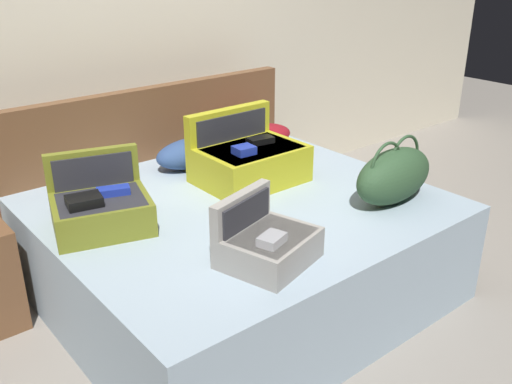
{
  "coord_description": "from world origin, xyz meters",
  "views": [
    {
      "loc": [
        -1.64,
        -1.73,
        1.77
      ],
      "look_at": [
        0.0,
        0.27,
        0.65
      ],
      "focal_mm": 40.05,
      "sensor_mm": 36.0,
      "label": 1
    }
  ],
  "objects": [
    {
      "name": "ground_plane",
      "position": [
        0.0,
        0.0,
        0.0
      ],
      "size": [
        12.0,
        12.0,
        0.0
      ],
      "primitive_type": "plane",
      "color": "gray"
    },
    {
      "name": "back_wall",
      "position": [
        0.0,
        1.65,
        1.3
      ],
      "size": [
        8.0,
        0.1,
        2.6
      ],
      "primitive_type": "cube",
      "color": "beige",
      "rests_on": "ground"
    },
    {
      "name": "bed",
      "position": [
        0.0,
        0.4,
        0.27
      ],
      "size": [
        1.91,
        1.7,
        0.55
      ],
      "primitive_type": "cube",
      "color": "#99ADBC",
      "rests_on": "ground"
    },
    {
      "name": "headboard",
      "position": [
        0.0,
        1.29,
        0.49
      ],
      "size": [
        1.95,
        0.08,
        0.99
      ],
      "primitive_type": "cube",
      "color": "brown",
      "rests_on": "ground"
    },
    {
      "name": "hard_case_large",
      "position": [
        0.22,
        0.6,
        0.67
      ],
      "size": [
        0.56,
        0.44,
        0.38
      ],
      "rotation": [
        0.0,
        0.0,
        -0.0
      ],
      "color": "gold",
      "rests_on": "bed"
    },
    {
      "name": "hard_case_medium",
      "position": [
        -0.68,
        0.59,
        0.65
      ],
      "size": [
        0.52,
        0.49,
        0.34
      ],
      "rotation": [
        0.0,
        0.0,
        -0.29
      ],
      "color": "olive",
      "rests_on": "bed"
    },
    {
      "name": "hard_case_small",
      "position": [
        -0.28,
        -0.14,
        0.63
      ],
      "size": [
        0.44,
        0.41,
        0.28
      ],
      "rotation": [
        0.0,
        0.0,
        0.27
      ],
      "color": "gray",
      "rests_on": "bed"
    },
    {
      "name": "duffel_bag",
      "position": [
        0.62,
        -0.09,
        0.69
      ],
      "size": [
        0.54,
        0.27,
        0.34
      ],
      "rotation": [
        0.0,
        0.0,
        0.05
      ],
      "color": "#2D4C2D",
      "rests_on": "bed"
    },
    {
      "name": "pillow_near_headboard",
      "position": [
        0.11,
        0.98,
        0.63
      ],
      "size": [
        0.5,
        0.27,
        0.18
      ],
      "primitive_type": "ellipsoid",
      "rotation": [
        0.0,
        0.0,
        -0.07
      ],
      "color": "navy",
      "rests_on": "bed"
    },
    {
      "name": "pillow_center_head",
      "position": [
        0.63,
        1.02,
        0.62
      ],
      "size": [
        0.5,
        0.31,
        0.14
      ],
      "primitive_type": "ellipsoid",
      "rotation": [
        0.0,
        0.0,
        -0.05
      ],
      "color": "maroon",
      "rests_on": "bed"
    }
  ]
}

